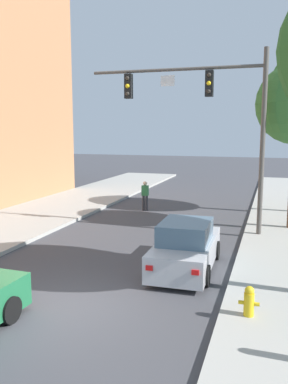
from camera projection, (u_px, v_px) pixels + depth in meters
name	position (u px, v px, depth m)	size (l,w,h in m)	color
ground_plane	(56.00, 307.00, 10.27)	(120.00, 120.00, 0.00)	#424247
traffic_signal_mast	(210.00, 107.00, 16.81)	(7.46, 0.38, 7.50)	#514C47
car_lead_silver	(186.00, 248.00, 12.96)	(1.91, 4.28, 1.60)	#B7B7BC
pedestrian_crossing_road	(145.00, 194.00, 22.45)	(0.36, 0.22, 1.64)	#333338
fire_hydrant	(249.00, 301.00, 9.43)	(0.48, 0.24, 0.72)	gold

